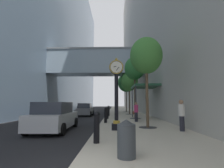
{
  "coord_description": "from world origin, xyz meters",
  "views": [
    {
      "loc": [
        1.09,
        -3.54,
        1.65
      ],
      "look_at": [
        0.81,
        15.84,
        3.87
      ],
      "focal_mm": 26.84,
      "sensor_mm": 36.0,
      "label": 1
    }
  ],
  "objects_px": {
    "bollard_fourth": "(107,112)",
    "car_grey_trailing": "(85,110)",
    "street_tree_far": "(126,83)",
    "street_clock": "(116,90)",
    "street_tree_mid_near": "(135,69)",
    "bollard_nearest": "(97,126)",
    "street_tree_near": "(146,56)",
    "pedestrian_walking": "(136,111)",
    "bollard_third": "(106,115)",
    "street_tree_mid_far": "(129,81)",
    "car_black_far": "(84,107)",
    "bollard_fifth": "(109,111)",
    "trash_bin": "(126,138)",
    "car_blue_near": "(58,111)",
    "pedestrian_by_clock": "(182,114)",
    "car_silver_mid": "(54,117)"
  },
  "relations": [
    {
      "from": "bollard_third",
      "to": "bollard_fourth",
      "type": "xyz_separation_m",
      "value": [
        0.0,
        3.31,
        0.0
      ]
    },
    {
      "from": "pedestrian_walking",
      "to": "car_blue_near",
      "type": "distance_m",
      "value": 9.93
    },
    {
      "from": "street_clock",
      "to": "pedestrian_walking",
      "type": "distance_m",
      "value": 4.79
    },
    {
      "from": "bollard_third",
      "to": "car_grey_trailing",
      "type": "distance_m",
      "value": 9.5
    },
    {
      "from": "street_clock",
      "to": "bollard_nearest",
      "type": "height_order",
      "value": "street_clock"
    },
    {
      "from": "street_tree_mid_near",
      "to": "trash_bin",
      "type": "height_order",
      "value": "street_tree_mid_near"
    },
    {
      "from": "street_tree_mid_near",
      "to": "street_tree_mid_far",
      "type": "relative_size",
      "value": 1.05
    },
    {
      "from": "bollard_fifth",
      "to": "trash_bin",
      "type": "bearing_deg",
      "value": -86.09
    },
    {
      "from": "street_tree_near",
      "to": "pedestrian_walking",
      "type": "distance_m",
      "value": 5.0
    },
    {
      "from": "street_tree_near",
      "to": "pedestrian_walking",
      "type": "relative_size",
      "value": 3.62
    },
    {
      "from": "street_clock",
      "to": "bollard_nearest",
      "type": "distance_m",
      "value": 3.68
    },
    {
      "from": "trash_bin",
      "to": "car_silver_mid",
      "type": "xyz_separation_m",
      "value": [
        -3.96,
        5.34,
        0.15
      ]
    },
    {
      "from": "bollard_third",
      "to": "street_tree_far",
      "type": "xyz_separation_m",
      "value": [
        2.76,
        16.22,
        4.5
      ]
    },
    {
      "from": "bollard_nearest",
      "to": "car_silver_mid",
      "type": "bearing_deg",
      "value": 129.01
    },
    {
      "from": "street_tree_far",
      "to": "pedestrian_walking",
      "type": "bearing_deg",
      "value": -91.05
    },
    {
      "from": "bollard_fourth",
      "to": "car_grey_trailing",
      "type": "bearing_deg",
      "value": 119.33
    },
    {
      "from": "pedestrian_walking",
      "to": "pedestrian_by_clock",
      "type": "xyz_separation_m",
      "value": [
        1.9,
        -4.64,
        0.07
      ]
    },
    {
      "from": "bollard_fourth",
      "to": "street_tree_far",
      "type": "relative_size",
      "value": 0.18
    },
    {
      "from": "bollard_nearest",
      "to": "car_grey_trailing",
      "type": "relative_size",
      "value": 0.29
    },
    {
      "from": "street_tree_near",
      "to": "car_black_far",
      "type": "xyz_separation_m",
      "value": [
        -9.05,
        27.32,
        -3.89
      ]
    },
    {
      "from": "trash_bin",
      "to": "car_silver_mid",
      "type": "bearing_deg",
      "value": 126.56
    },
    {
      "from": "car_blue_near",
      "to": "car_black_far",
      "type": "xyz_separation_m",
      "value": [
        -0.44,
        18.58,
        0.01
      ]
    },
    {
      "from": "street_tree_near",
      "to": "street_tree_far",
      "type": "relative_size",
      "value": 0.85
    },
    {
      "from": "car_blue_near",
      "to": "street_clock",
      "type": "bearing_deg",
      "value": -55.39
    },
    {
      "from": "street_tree_far",
      "to": "street_clock",
      "type": "bearing_deg",
      "value": -95.68
    },
    {
      "from": "bollard_nearest",
      "to": "pedestrian_by_clock",
      "type": "distance_m",
      "value": 5.19
    },
    {
      "from": "street_tree_mid_far",
      "to": "car_black_far",
      "type": "bearing_deg",
      "value": 121.41
    },
    {
      "from": "bollard_third",
      "to": "street_tree_mid_far",
      "type": "height_order",
      "value": "street_tree_mid_far"
    },
    {
      "from": "car_grey_trailing",
      "to": "street_clock",
      "type": "bearing_deg",
      "value": -72.22
    },
    {
      "from": "street_tree_mid_far",
      "to": "bollard_nearest",
      "type": "bearing_deg",
      "value": -99.44
    },
    {
      "from": "street_tree_mid_near",
      "to": "pedestrian_by_clock",
      "type": "bearing_deg",
      "value": -77.94
    },
    {
      "from": "pedestrian_walking",
      "to": "car_black_far",
      "type": "height_order",
      "value": "pedestrian_walking"
    },
    {
      "from": "pedestrian_walking",
      "to": "car_blue_near",
      "type": "relative_size",
      "value": 0.34
    },
    {
      "from": "street_tree_mid_near",
      "to": "bollard_nearest",
      "type": "bearing_deg",
      "value": -104.93
    },
    {
      "from": "trash_bin",
      "to": "car_black_far",
      "type": "relative_size",
      "value": 0.23
    },
    {
      "from": "bollard_fourth",
      "to": "bollard_fifth",
      "type": "bearing_deg",
      "value": 90.0
    },
    {
      "from": "bollard_fifth",
      "to": "street_tree_near",
      "type": "xyz_separation_m",
      "value": [
        2.76,
        -9.15,
        3.92
      ]
    },
    {
      "from": "car_blue_near",
      "to": "car_grey_trailing",
      "type": "relative_size",
      "value": 1.12
    },
    {
      "from": "street_clock",
      "to": "street_tree_near",
      "type": "relative_size",
      "value": 0.72
    },
    {
      "from": "street_clock",
      "to": "pedestrian_walking",
      "type": "bearing_deg",
      "value": 68.52
    },
    {
      "from": "car_silver_mid",
      "to": "car_black_far",
      "type": "distance_m",
      "value": 27.99
    },
    {
      "from": "street_clock",
      "to": "bollard_fourth",
      "type": "height_order",
      "value": "street_clock"
    },
    {
      "from": "bollard_nearest",
      "to": "bollard_third",
      "type": "distance_m",
      "value": 6.62
    },
    {
      "from": "bollard_third",
      "to": "street_tree_mid_far",
      "type": "relative_size",
      "value": 0.2
    },
    {
      "from": "bollard_fifth",
      "to": "street_tree_far",
      "type": "bearing_deg",
      "value": 73.98
    },
    {
      "from": "bollard_third",
      "to": "street_tree_far",
      "type": "distance_m",
      "value": 17.05
    },
    {
      "from": "pedestrian_walking",
      "to": "street_tree_mid_far",
      "type": "bearing_deg",
      "value": 88.23
    },
    {
      "from": "car_grey_trailing",
      "to": "street_tree_mid_near",
      "type": "bearing_deg",
      "value": -41.43
    },
    {
      "from": "bollard_fifth",
      "to": "car_blue_near",
      "type": "relative_size",
      "value": 0.25
    },
    {
      "from": "street_tree_near",
      "to": "car_silver_mid",
      "type": "height_order",
      "value": "street_tree_near"
    }
  ]
}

